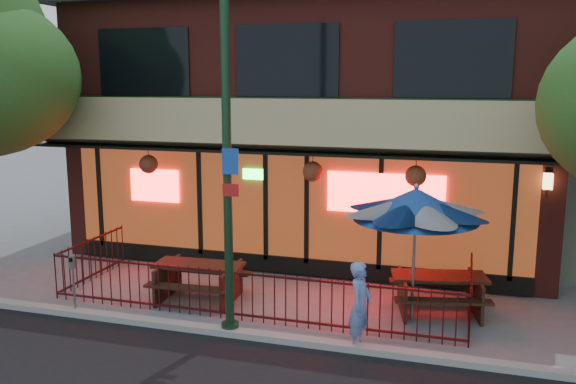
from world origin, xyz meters
name	(u,v)px	position (x,y,z in m)	size (l,w,h in m)	color
ground	(238,325)	(0.00, 0.00, 0.00)	(80.00, 80.00, 0.00)	gray
curb	(228,332)	(0.00, -0.50, 0.06)	(80.00, 0.25, 0.12)	#999993
restaurant_building	(326,96)	(0.00, 7.11, 4.13)	(12.96, 9.49, 8.05)	maroon
patio_fence	(247,284)	(0.00, 0.50, 0.63)	(8.44, 2.62, 1.00)	#3D0D0E
street_light	(227,163)	(0.00, -0.40, 3.15)	(0.43, 0.32, 7.00)	#17341E
picnic_table_left	(199,276)	(-1.27, 1.01, 0.52)	(1.92, 1.51, 0.79)	#3A1E15
picnic_table_right	(439,288)	(3.60, 1.71, 0.52)	(2.09, 1.76, 0.79)	#382113
patio_umbrella	(416,204)	(3.13, 1.20, 2.29)	(2.34, 2.34, 2.68)	gray
pedestrian	(360,306)	(2.39, -0.35, 0.77)	(0.56, 0.37, 1.54)	#6587CB
parking_meter_near	(73,275)	(-3.28, -0.45, 0.81)	(0.13, 0.12, 1.20)	gray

